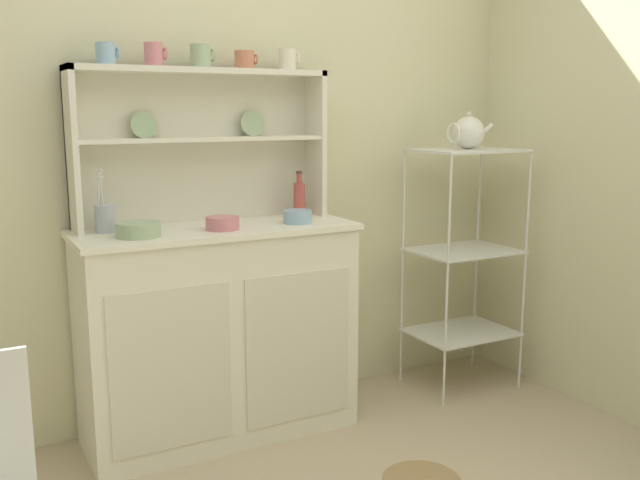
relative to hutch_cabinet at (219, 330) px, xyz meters
The scene contains 15 objects.
wall_back 0.83m from the hutch_cabinet, 84.21° to the left, with size 3.84×0.05×2.50m, color beige.
hutch_cabinet is the anchor object (origin of this frame).
hutch_shelf_unit 0.83m from the hutch_cabinet, 90.00° to the left, with size 1.08×0.18×0.64m.
bakers_rack 1.28m from the hutch_cabinet, ahead, with size 0.50×0.37×1.19m.
cup_sky_0 1.19m from the hutch_cabinet, 162.12° to the left, with size 0.09×0.07×0.08m.
cup_rose_1 1.15m from the hutch_cabinet, 147.73° to the left, with size 0.09×0.07×0.09m.
cup_sage_2 1.13m from the hutch_cabinet, 90.35° to the left, with size 0.10×0.08×0.09m.
cup_terracotta_3 1.14m from the hutch_cabinet, 32.62° to the left, with size 0.10×0.08×0.08m.
cup_cream_4 1.20m from the hutch_cabinet, 17.29° to the left, with size 0.09×0.07×0.09m.
bowl_mixing_large 0.58m from the hutch_cabinet, 167.71° to the right, with size 0.17×0.17×0.05m, color #9EB78E.
bowl_floral_medium 0.47m from the hutch_cabinet, 90.00° to the right, with size 0.13×0.13×0.05m, color #D17A84.
bowl_cream_small 0.58m from the hutch_cabinet, 12.29° to the right, with size 0.12×0.12×0.06m, color #8EB2D1.
jam_bottle 0.68m from the hutch_cabinet, 11.45° to the left, with size 0.05×0.05×0.21m.
utensil_jar 0.66m from the hutch_cabinet, 169.61° to the left, with size 0.08×0.08×0.25m.
porcelain_teapot 1.49m from the hutch_cabinet, ahead, with size 0.24×0.15×0.18m.
Camera 1 is at (-1.00, -1.32, 1.38)m, focal length 39.35 mm.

